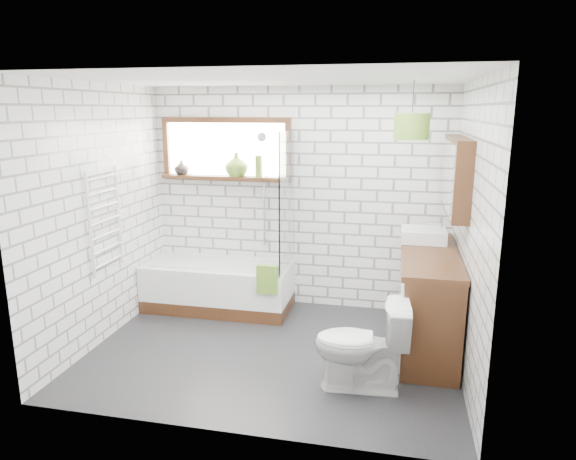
% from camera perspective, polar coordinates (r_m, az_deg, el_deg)
% --- Properties ---
extents(floor, '(3.40, 2.60, 0.01)m').
position_cam_1_polar(floor, '(5.04, -1.76, -13.31)').
color(floor, black).
rests_on(floor, ground).
extents(ceiling, '(3.40, 2.60, 0.01)m').
position_cam_1_polar(ceiling, '(4.51, -1.99, 16.52)').
color(ceiling, white).
rests_on(ceiling, ground).
extents(wall_back, '(3.40, 0.01, 2.50)m').
position_cam_1_polar(wall_back, '(5.86, 1.22, 3.46)').
color(wall_back, white).
rests_on(wall_back, ground).
extents(wall_front, '(3.40, 0.01, 2.50)m').
position_cam_1_polar(wall_front, '(3.40, -7.20, -3.89)').
color(wall_front, white).
rests_on(wall_front, ground).
extents(wall_left, '(0.01, 2.60, 2.50)m').
position_cam_1_polar(wall_left, '(5.29, -20.12, 1.56)').
color(wall_left, white).
rests_on(wall_left, ground).
extents(wall_right, '(0.01, 2.60, 2.50)m').
position_cam_1_polar(wall_right, '(4.52, 19.59, -0.26)').
color(wall_right, white).
rests_on(wall_right, ground).
extents(window, '(1.52, 0.16, 0.68)m').
position_cam_1_polar(window, '(5.97, -6.96, 8.87)').
color(window, '#331B0E').
rests_on(window, wall_back).
extents(towel_radiator, '(0.06, 0.52, 1.00)m').
position_cam_1_polar(towel_radiator, '(5.27, -19.66, 1.01)').
color(towel_radiator, white).
rests_on(towel_radiator, wall_left).
extents(mirror_cabinet, '(0.16, 1.20, 0.70)m').
position_cam_1_polar(mirror_cabinet, '(5.03, 18.15, 5.78)').
color(mirror_cabinet, '#331B0E').
rests_on(mirror_cabinet, wall_right).
extents(shower_riser, '(0.02, 0.02, 1.30)m').
position_cam_1_polar(shower_riser, '(5.89, -2.69, 4.49)').
color(shower_riser, silver).
rests_on(shower_riser, wall_back).
extents(bathtub, '(1.65, 0.73, 0.53)m').
position_cam_1_polar(bathtub, '(5.99, -7.70, -6.16)').
color(bathtub, white).
rests_on(bathtub, floor).
extents(shower_screen, '(0.02, 0.72, 1.50)m').
position_cam_1_polar(shower_screen, '(5.52, -0.12, 3.20)').
color(shower_screen, white).
rests_on(shower_screen, bathtub).
extents(towel_green, '(0.23, 0.06, 0.31)m').
position_cam_1_polar(towel_green, '(5.39, -2.30, -5.51)').
color(towel_green, '#5A8728').
rests_on(towel_green, bathtub).
extents(towel_beige, '(0.19, 0.05, 0.25)m').
position_cam_1_polar(towel_beige, '(5.39, -2.30, -5.51)').
color(towel_beige, tan).
rests_on(towel_beige, bathtub).
extents(vanity, '(0.53, 1.65, 0.94)m').
position_cam_1_polar(vanity, '(5.16, 15.28, -7.35)').
color(vanity, '#331B0E').
rests_on(vanity, floor).
extents(basin, '(0.44, 0.38, 0.13)m').
position_cam_1_polar(basin, '(5.36, 14.80, -0.55)').
color(basin, white).
rests_on(basin, vanity).
extents(tap, '(0.03, 0.03, 0.15)m').
position_cam_1_polar(tap, '(5.36, 16.55, -0.02)').
color(tap, silver).
rests_on(tap, vanity).
extents(toilet, '(0.48, 0.78, 0.77)m').
position_cam_1_polar(toilet, '(4.31, 8.12, -12.53)').
color(toilet, white).
rests_on(toilet, floor).
extents(vase_olive, '(0.29, 0.29, 0.27)m').
position_cam_1_polar(vase_olive, '(5.92, -5.75, 7.07)').
color(vase_olive, olive).
rests_on(vase_olive, window).
extents(vase_dark, '(0.18, 0.18, 0.17)m').
position_cam_1_polar(vase_dark, '(6.16, -11.75, 6.64)').
color(vase_dark, black).
rests_on(vase_dark, window).
extents(bottle, '(0.10, 0.10, 0.24)m').
position_cam_1_polar(bottle, '(5.85, -3.28, 6.89)').
color(bottle, olive).
rests_on(bottle, window).
extents(pendant, '(0.31, 0.31, 0.23)m').
position_cam_1_polar(pendant, '(4.79, 13.58, 11.13)').
color(pendant, '#5A8728').
rests_on(pendant, ceiling).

